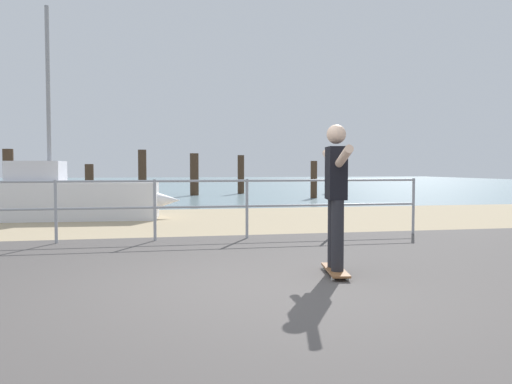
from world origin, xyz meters
TOP-DOWN VIEW (x-y plane):
  - ground_plane at (0.00, -1.00)m, footprint 24.00×10.00m
  - beach_strip at (0.00, 7.00)m, footprint 24.00×6.00m
  - sea_surface at (0.00, 35.00)m, footprint 72.00×50.00m
  - railing_fence at (-2.37, 3.60)m, footprint 12.61×0.05m
  - sailboat at (-2.77, 7.67)m, footprint 5.01×1.67m
  - skateboard at (1.23, 0.42)m, footprint 0.33×0.82m
  - skateboarder at (1.23, 0.42)m, footprint 0.33×1.44m
  - groyne_post_0 at (-5.91, 14.49)m, footprint 0.36×0.36m
  - groyne_post_1 at (-3.63, 18.51)m, footprint 0.38×0.38m
  - groyne_post_2 at (-1.35, 19.20)m, footprint 0.38×0.38m
  - groyne_post_3 at (0.93, 17.59)m, footprint 0.38×0.38m
  - groyne_post_4 at (3.21, 18.72)m, footprint 0.31×0.31m
  - groyne_post_5 at (5.49, 14.59)m, footprint 0.26×0.26m
  - groyne_post_6 at (7.77, 18.73)m, footprint 0.32×0.32m

SIDE VIEW (x-z plane):
  - ground_plane at x=0.00m, z-range -0.02..0.02m
  - beach_strip at x=0.00m, z-range -0.02..0.02m
  - sea_surface at x=0.00m, z-range -0.02..0.02m
  - skateboard at x=1.23m, z-range 0.03..0.11m
  - sailboat at x=-2.77m, z-range -1.99..3.03m
  - railing_fence at x=-2.37m, z-range 0.17..1.22m
  - groyne_post_1 at x=-3.63m, z-range 0.00..1.40m
  - groyne_post_5 at x=5.49m, z-range 0.00..1.51m
  - groyne_post_4 at x=3.21m, z-range 0.00..1.83m
  - groyne_post_3 at x=0.93m, z-range 0.00..1.88m
  - groyne_post_6 at x=7.77m, z-range 0.00..1.89m
  - groyne_post_0 at x=-5.91m, z-range 0.00..1.91m
  - skateboarder at x=1.23m, z-range 0.19..1.84m
  - groyne_post_2 at x=-1.35m, z-range 0.00..2.08m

